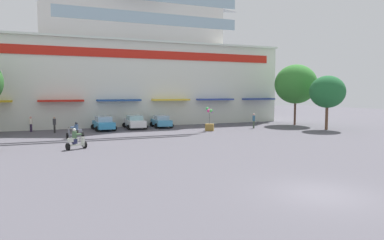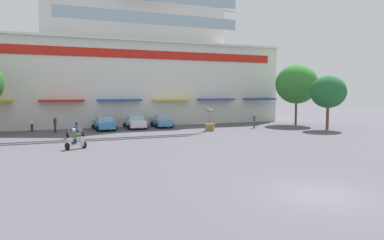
{
  "view_description": "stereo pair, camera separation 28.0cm",
  "coord_description": "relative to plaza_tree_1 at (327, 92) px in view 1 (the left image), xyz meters",
  "views": [
    {
      "loc": [
        -10.06,
        -10.69,
        4.18
      ],
      "look_at": [
        2.23,
        19.59,
        1.49
      ],
      "focal_mm": 31.95,
      "sensor_mm": 36.0,
      "label": 1
    },
    {
      "loc": [
        -9.8,
        -10.79,
        4.18
      ],
      "look_at": [
        2.23,
        19.59,
        1.49
      ],
      "focal_mm": 31.95,
      "sensor_mm": 36.0,
      "label": 2
    }
  ],
  "objects": [
    {
      "name": "pedestrian_0",
      "position": [
        -6.67,
        4.33,
        -3.2
      ],
      "size": [
        0.36,
        0.36,
        1.71
      ],
      "color": "#3F4F3C",
      "rests_on": "ground"
    },
    {
      "name": "parked_car_1",
      "position": [
        -19.49,
        9.23,
        -3.43
      ],
      "size": [
        2.49,
        4.52,
        1.51
      ],
      "color": "white",
      "rests_on": "ground"
    },
    {
      "name": "balloon_vendor_cart",
      "position": [
        -12.52,
        3.87,
        -3.26
      ],
      "size": [
        1.08,
        0.98,
        2.56
      ],
      "color": "olive",
      "rests_on": "ground"
    },
    {
      "name": "pedestrian_2",
      "position": [
        -30.33,
        10.04,
        -3.28
      ],
      "size": [
        0.53,
        0.53,
        1.62
      ],
      "color": "#2F203B",
      "rests_on": "ground"
    },
    {
      "name": "scooter_rider_1",
      "position": [
        -26.62,
        -3.29,
        -3.55
      ],
      "size": [
        1.54,
        1.05,
        1.56
      ],
      "color": "black",
      "rests_on": "ground"
    },
    {
      "name": "plaza_tree_3",
      "position": [
        0.41,
        5.89,
        0.98
      ],
      "size": [
        5.07,
        5.5,
        7.64
      ],
      "color": "brown",
      "rests_on": "ground"
    },
    {
      "name": "ground_plane",
      "position": [
        -17.98,
        -5.67,
        -4.19
      ],
      "size": [
        128.0,
        128.0,
        0.0
      ],
      "primitive_type": "plane",
      "color": "#55525B"
    },
    {
      "name": "parked_car_2",
      "position": [
        -16.3,
        9.24,
        -3.47
      ],
      "size": [
        2.41,
        3.91,
        1.43
      ],
      "color": "#4495C4",
      "rests_on": "ground"
    },
    {
      "name": "scooter_rider_5",
      "position": [
        -26.31,
        2.99,
        -3.58
      ],
      "size": [
        1.51,
        0.64,
        1.48
      ],
      "color": "black",
      "rests_on": "ground"
    },
    {
      "name": "colonial_building",
      "position": [
        -17.98,
        17.08,
        3.8
      ],
      "size": [
        38.31,
        15.87,
        18.62
      ],
      "color": "silver",
      "rests_on": "ground"
    },
    {
      "name": "plaza_tree_1",
      "position": [
        0.0,
        0.0,
        0.0
      ],
      "size": [
        3.96,
        3.68,
        5.98
      ],
      "color": "brown",
      "rests_on": "ground"
    },
    {
      "name": "parked_car_0",
      "position": [
        -23.05,
        8.71,
        -3.43
      ],
      "size": [
        2.49,
        4.21,
        1.52
      ],
      "color": "#3391C8",
      "rests_on": "ground"
    },
    {
      "name": "pedestrian_1",
      "position": [
        -28.04,
        8.09,
        -3.23
      ],
      "size": [
        0.4,
        0.4,
        1.67
      ],
      "color": "#252625",
      "rests_on": "ground"
    }
  ]
}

